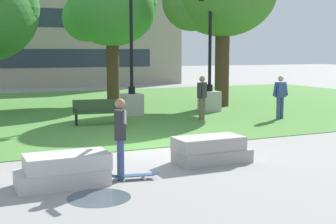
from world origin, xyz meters
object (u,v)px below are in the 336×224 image
lamp_post_center (132,89)px  person_bystander_far_lawn (280,95)px  concrete_block_left (211,150)px  person_bystander_near_lawn (202,95)px  skateboard (134,175)px  concrete_block_center (64,170)px  park_bench_near_right (98,110)px  lamp_post_left (210,87)px  person_skateboarder (120,133)px

lamp_post_center → person_bystander_far_lawn: lamp_post_center is taller
concrete_block_left → person_bystander_near_lawn: (3.21, 6.36, 0.68)m
skateboard → person_bystander_far_lawn: size_ratio=0.61×
person_bystander_near_lawn → skateboard: bearing=-127.7°
concrete_block_center → lamp_post_center: lamp_post_center is taller
park_bench_near_right → person_bystander_near_lawn: bearing=-8.7°
lamp_post_left → park_bench_near_right: bearing=-163.8°
person_bystander_near_lawn → concrete_block_center: bearing=-135.0°
person_skateboarder → person_bystander_far_lawn: (8.64, 5.83, 0.00)m
lamp_post_left → person_bystander_far_lawn: lamp_post_left is taller
skateboard → concrete_block_center: bearing=172.7°
concrete_block_center → skateboard: size_ratio=1.76×
concrete_block_center → concrete_block_left: 3.66m
skateboard → park_bench_near_right: (1.41, 7.63, 0.45)m
lamp_post_left → skateboard: bearing=-127.2°
park_bench_near_right → lamp_post_center: bearing=42.3°
skateboard → park_bench_near_right: size_ratio=0.56×
person_skateboarder → person_bystander_far_lawn: bearing=34.0°
concrete_block_left → park_bench_near_right: bearing=96.7°
concrete_block_center → person_bystander_near_lawn: (6.85, 6.84, 0.68)m
skateboard → person_bystander_far_lawn: (8.40, 5.97, 0.90)m
concrete_block_center → lamp_post_left: size_ratio=0.34×
park_bench_near_right → person_bystander_near_lawn: size_ratio=1.09×
skateboard → lamp_post_center: lamp_post_center is taller
person_bystander_near_lawn → person_bystander_far_lawn: size_ratio=1.00×
person_skateboarder → park_bench_near_right: person_skateboarder is taller
concrete_block_left → person_bystander_near_lawn: size_ratio=1.07×
park_bench_near_right → lamp_post_left: 5.89m
concrete_block_center → person_bystander_near_lawn: size_ratio=1.07×
concrete_block_center → person_bystander_far_lawn: size_ratio=1.07×
concrete_block_left → person_bystander_far_lawn: 8.17m
person_skateboarder → person_bystander_near_lawn: bearing=50.5°
concrete_block_left → lamp_post_center: size_ratio=0.34×
concrete_block_center → person_skateboarder: (1.17, -0.05, 0.67)m
concrete_block_left → lamp_post_center: bearing=82.3°
concrete_block_left → park_bench_near_right: size_ratio=0.98×
person_skateboarder → person_bystander_far_lawn: person_bystander_far_lawn is taller
lamp_post_center → concrete_block_center: bearing=-117.5°
skateboard → person_bystander_near_lawn: person_bystander_near_lawn is taller
concrete_block_left → person_bystander_far_lawn: size_ratio=1.07×
concrete_block_center → lamp_post_center: (4.82, 9.27, 0.79)m
skateboard → lamp_post_center: size_ratio=0.19×
skateboard → lamp_post_center: 10.09m
person_skateboarder → lamp_post_center: (3.64, 9.31, 0.12)m
skateboard → lamp_post_left: size_ratio=0.19×
concrete_block_left → person_bystander_far_lawn: bearing=40.7°
lamp_post_center → person_bystander_near_lawn: lamp_post_center is taller
lamp_post_center → person_bystander_near_lawn: (2.03, -2.43, -0.12)m
park_bench_near_right → lamp_post_center: (2.00, 1.81, 0.56)m
concrete_block_left → lamp_post_center: 8.90m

